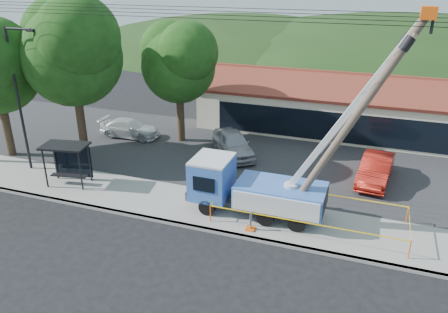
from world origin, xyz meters
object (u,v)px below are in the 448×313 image
Objects in this scene: car_silver at (233,156)px; leaning_pole at (353,120)px; car_red at (374,183)px; bus_shelter at (67,154)px; car_white at (131,138)px; utility_truck at (254,186)px.

leaning_pole is at bearing -78.13° from car_silver.
bus_shelter is at bearing -153.37° from car_red.
bus_shelter is 0.57× the size of car_silver.
car_white is at bearing 138.94° from car_silver.
leaning_pole is 16.23m from bus_shelter.
utility_truck reaches higher than bus_shelter.
car_silver is at bearing 116.14° from utility_truck.
leaning_pole reaches higher than car_silver.
car_silver is (7.79, 7.44, -1.98)m from bus_shelter.
bus_shelter reaches higher than car_red.
car_silver reaches higher than car_white.
utility_truck is 3.71× the size of bus_shelter.
leaning_pole is 2.10× the size of car_silver.
utility_truck is 11.31m from bus_shelter.
car_silver is at bearing 33.16° from bus_shelter.
car_white is at bearing 146.71° from utility_truck.
car_red reaches higher than car_white.
car_white is (-16.64, 8.16, -5.80)m from leaning_pole.
leaning_pole is 8.67m from car_red.
utility_truck reaches higher than car_white.
car_silver is 1.02× the size of car_red.
utility_truck is 8.67m from car_red.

